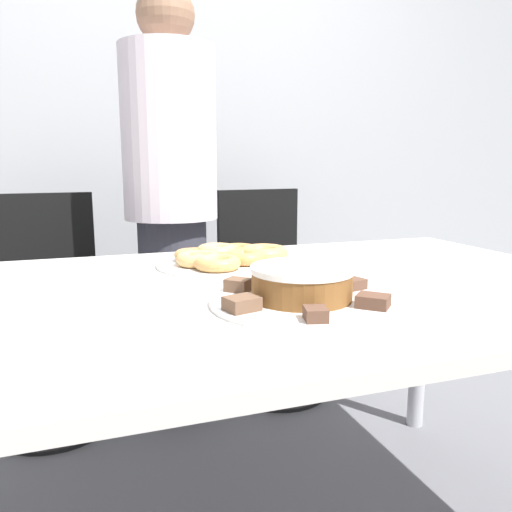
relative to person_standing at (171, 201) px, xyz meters
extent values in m
cube|color=#A8AAAD|center=(0.09, 0.74, 0.45)|extent=(8.00, 0.05, 2.60)
cube|color=silver|center=(0.09, -0.86, -0.15)|extent=(1.63, 1.01, 0.03)
cylinder|color=silver|center=(0.85, -0.42, -0.51)|extent=(0.06, 0.06, 0.69)
cylinder|color=#383842|center=(0.00, 0.00, -0.46)|extent=(0.26, 0.26, 0.79)
cylinder|color=silver|center=(0.00, 0.00, 0.25)|extent=(0.35, 0.35, 0.62)
sphere|color=#8C664C|center=(0.00, 0.00, 0.66)|extent=(0.21, 0.21, 0.21)
cylinder|color=black|center=(-0.46, 0.04, -0.85)|extent=(0.44, 0.44, 0.01)
cylinder|color=#262626|center=(-0.46, 0.04, -0.64)|extent=(0.06, 0.06, 0.41)
cube|color=black|center=(-0.46, 0.04, -0.41)|extent=(0.47, 0.47, 0.04)
cube|color=black|center=(-0.48, 0.24, -0.18)|extent=(0.40, 0.06, 0.42)
cylinder|color=black|center=(0.46, 0.04, -0.85)|extent=(0.44, 0.44, 0.01)
cylinder|color=#262626|center=(0.46, 0.04, -0.64)|extent=(0.06, 0.06, 0.41)
cube|color=black|center=(0.46, 0.04, -0.41)|extent=(0.49, 0.49, 0.04)
cube|color=black|center=(0.44, 0.24, -0.18)|extent=(0.40, 0.08, 0.42)
cylinder|color=white|center=(0.08, -1.03, -0.13)|extent=(0.36, 0.36, 0.01)
cylinder|color=white|center=(0.03, -0.61, -0.13)|extent=(0.36, 0.36, 0.01)
cylinder|color=brown|center=(0.08, -1.03, -0.10)|extent=(0.20, 0.20, 0.05)
cylinder|color=white|center=(0.08, -1.03, -0.06)|extent=(0.20, 0.20, 0.01)
cube|color=brown|center=(-0.06, -1.07, -0.11)|extent=(0.07, 0.06, 0.02)
cube|color=brown|center=(0.04, -1.17, -0.11)|extent=(0.05, 0.05, 0.02)
cube|color=brown|center=(0.18, -1.13, -0.11)|extent=(0.08, 0.08, 0.02)
cube|color=brown|center=(0.21, -1.00, -0.11)|extent=(0.06, 0.05, 0.02)
cube|color=brown|center=(0.11, -0.90, -0.11)|extent=(0.05, 0.06, 0.03)
cube|color=brown|center=(-0.02, -0.94, -0.11)|extent=(0.06, 0.06, 0.03)
torus|color=#E5AD66|center=(0.03, -0.61, -0.11)|extent=(0.11, 0.11, 0.03)
torus|color=tan|center=(-0.01, -0.71, -0.11)|extent=(0.12, 0.12, 0.03)
torus|color=#D18E4C|center=(0.08, -0.66, -0.11)|extent=(0.11, 0.11, 0.03)
torus|color=tan|center=(0.15, -0.63, -0.10)|extent=(0.13, 0.13, 0.04)
torus|color=#C68447|center=(0.10, -0.55, -0.11)|extent=(0.11, 0.11, 0.03)
torus|color=#E5AD66|center=(0.03, -0.55, -0.10)|extent=(0.12, 0.12, 0.04)
torus|color=#D18E4C|center=(-0.04, -0.58, -0.11)|extent=(0.11, 0.11, 0.03)
torus|color=#E5AD66|center=(-0.04, -0.64, -0.11)|extent=(0.12, 0.12, 0.03)
camera|label=1|loc=(-0.32, -1.90, 0.14)|focal=35.00mm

